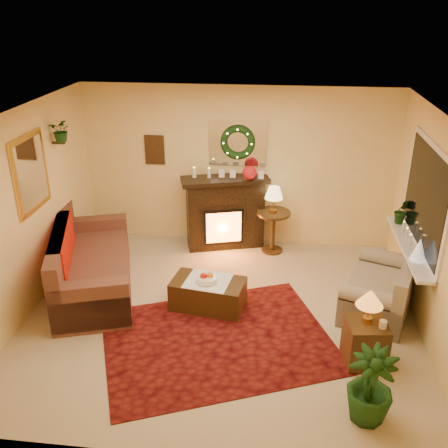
# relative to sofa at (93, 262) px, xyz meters

# --- Properties ---
(floor) EXTENTS (5.00, 5.00, 0.00)m
(floor) POSITION_rel_sofa_xyz_m (1.85, -0.45, -0.43)
(floor) COLOR beige
(floor) RESTS_ON ground
(ceiling) EXTENTS (5.00, 5.00, 0.00)m
(ceiling) POSITION_rel_sofa_xyz_m (1.85, -0.45, 2.17)
(ceiling) COLOR white
(ceiling) RESTS_ON ground
(wall_back) EXTENTS (5.00, 5.00, 0.00)m
(wall_back) POSITION_rel_sofa_xyz_m (1.85, 1.80, 0.87)
(wall_back) COLOR #EFD88C
(wall_back) RESTS_ON ground
(wall_front) EXTENTS (5.00, 5.00, 0.00)m
(wall_front) POSITION_rel_sofa_xyz_m (1.85, -2.70, 0.87)
(wall_front) COLOR #EFD88C
(wall_front) RESTS_ON ground
(wall_left) EXTENTS (4.50, 4.50, 0.00)m
(wall_left) POSITION_rel_sofa_xyz_m (-0.65, -0.45, 0.87)
(wall_left) COLOR #EFD88C
(wall_left) RESTS_ON ground
(wall_right) EXTENTS (4.50, 4.50, 0.00)m
(wall_right) POSITION_rel_sofa_xyz_m (4.35, -0.45, 0.87)
(wall_right) COLOR #EFD88C
(wall_right) RESTS_ON ground
(area_rug) EXTENTS (3.23, 2.86, 0.01)m
(area_rug) POSITION_rel_sofa_xyz_m (1.88, -0.99, -0.42)
(area_rug) COLOR #541419
(area_rug) RESTS_ON floor
(sofa) EXTENTS (1.59, 2.39, 0.95)m
(sofa) POSITION_rel_sofa_xyz_m (0.00, 0.00, 0.00)
(sofa) COLOR brown
(sofa) RESTS_ON floor
(red_throw) EXTENTS (0.86, 1.40, 0.02)m
(red_throw) POSITION_rel_sofa_xyz_m (-0.02, 0.16, 0.03)
(red_throw) COLOR #B21C26
(red_throw) RESTS_ON sofa
(fireplace) EXTENTS (1.29, 0.72, 1.13)m
(fireplace) POSITION_rel_sofa_xyz_m (1.68, 1.57, 0.12)
(fireplace) COLOR black
(fireplace) RESTS_ON floor
(poinsettia) EXTENTS (0.23, 0.23, 0.23)m
(poinsettia) POSITION_rel_sofa_xyz_m (2.06, 1.54, 0.87)
(poinsettia) COLOR red
(poinsettia) RESTS_ON fireplace
(mantel_candle_a) EXTENTS (0.07, 0.07, 0.20)m
(mantel_candle_a) POSITION_rel_sofa_xyz_m (1.20, 1.52, 0.83)
(mantel_candle_a) COLOR white
(mantel_candle_a) RESTS_ON fireplace
(mantel_candle_b) EXTENTS (0.06, 0.06, 0.18)m
(mantel_candle_b) POSITION_rel_sofa_xyz_m (1.43, 1.53, 0.83)
(mantel_candle_b) COLOR white
(mantel_candle_b) RESTS_ON fireplace
(mantel_mirror) EXTENTS (0.92, 0.02, 0.72)m
(mantel_mirror) POSITION_rel_sofa_xyz_m (1.85, 1.78, 1.27)
(mantel_mirror) COLOR white
(mantel_mirror) RESTS_ON wall_back
(wreath) EXTENTS (0.55, 0.11, 0.55)m
(wreath) POSITION_rel_sofa_xyz_m (1.85, 1.74, 1.29)
(wreath) COLOR #194719
(wreath) RESTS_ON wall_back
(wall_art) EXTENTS (0.32, 0.03, 0.48)m
(wall_art) POSITION_rel_sofa_xyz_m (0.50, 1.78, 1.12)
(wall_art) COLOR #381E11
(wall_art) RESTS_ON wall_back
(gold_mirror) EXTENTS (0.03, 0.84, 1.00)m
(gold_mirror) POSITION_rel_sofa_xyz_m (-0.63, -0.15, 1.32)
(gold_mirror) COLOR gold
(gold_mirror) RESTS_ON wall_left
(hanging_plant) EXTENTS (0.33, 0.28, 0.36)m
(hanging_plant) POSITION_rel_sofa_xyz_m (-0.49, 0.60, 1.54)
(hanging_plant) COLOR #194719
(hanging_plant) RESTS_ON wall_left
(loveseat) EXTENTS (1.20, 1.53, 0.78)m
(loveseat) POSITION_rel_sofa_xyz_m (3.91, -0.04, -0.01)
(loveseat) COLOR tan
(loveseat) RESTS_ON floor
(window_frame) EXTENTS (0.03, 1.86, 1.36)m
(window_frame) POSITION_rel_sofa_xyz_m (4.34, 0.10, 1.12)
(window_frame) COLOR white
(window_frame) RESTS_ON wall_right
(window_glass) EXTENTS (0.02, 1.70, 1.22)m
(window_glass) POSITION_rel_sofa_xyz_m (4.32, 0.10, 1.12)
(window_glass) COLOR black
(window_glass) RESTS_ON wall_right
(window_sill) EXTENTS (0.22, 1.86, 0.04)m
(window_sill) POSITION_rel_sofa_xyz_m (4.23, 0.10, 0.44)
(window_sill) COLOR white
(window_sill) RESTS_ON wall_right
(mini_tree) EXTENTS (0.18, 0.18, 0.28)m
(mini_tree) POSITION_rel_sofa_xyz_m (4.24, -0.31, 0.61)
(mini_tree) COLOR white
(mini_tree) RESTS_ON window_sill
(sill_plant) EXTENTS (0.27, 0.22, 0.49)m
(sill_plant) POSITION_rel_sofa_xyz_m (4.26, 0.79, 0.66)
(sill_plant) COLOR #123A15
(sill_plant) RESTS_ON window_sill
(side_table_round) EXTENTS (0.68, 0.68, 0.70)m
(side_table_round) POSITION_rel_sofa_xyz_m (2.47, 1.45, -0.10)
(side_table_round) COLOR #391D0F
(side_table_round) RESTS_ON floor
(lamp_cream) EXTENTS (0.28, 0.28, 0.44)m
(lamp_cream) POSITION_rel_sofa_xyz_m (2.46, 1.42, 0.45)
(lamp_cream) COLOR #E8D27F
(lamp_cream) RESTS_ON side_table_round
(end_table_square) EXTENTS (0.49, 0.49, 0.53)m
(end_table_square) POSITION_rel_sofa_xyz_m (3.57, -1.18, -0.16)
(end_table_square) COLOR black
(end_table_square) RESTS_ON floor
(lamp_tiffany) EXTENTS (0.30, 0.30, 0.44)m
(lamp_tiffany) POSITION_rel_sofa_xyz_m (3.57, -1.15, 0.32)
(lamp_tiffany) COLOR gold
(lamp_tiffany) RESTS_ON end_table_square
(coffee_table) EXTENTS (1.02, 0.66, 0.40)m
(coffee_table) POSITION_rel_sofa_xyz_m (1.66, -0.28, -0.22)
(coffee_table) COLOR #4B2319
(coffee_table) RESTS_ON floor
(fruit_bowl) EXTENTS (0.26, 0.26, 0.06)m
(fruit_bowl) POSITION_rel_sofa_xyz_m (1.65, -0.32, 0.02)
(fruit_bowl) COLOR white
(fruit_bowl) RESTS_ON coffee_table
(floor_palm) EXTENTS (1.73, 1.73, 2.43)m
(floor_palm) POSITION_rel_sofa_xyz_m (3.49, -2.03, 0.02)
(floor_palm) COLOR #153A1B
(floor_palm) RESTS_ON floor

